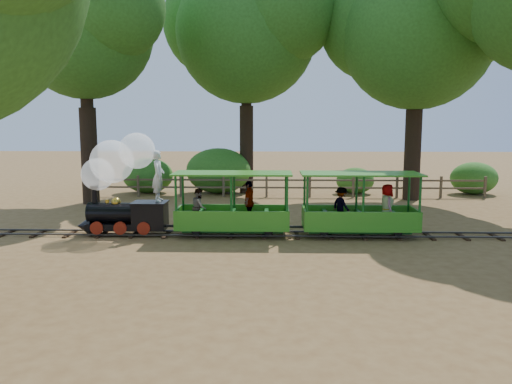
{
  "coord_description": "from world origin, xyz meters",
  "views": [
    {
      "loc": [
        -0.8,
        -14.9,
        3.44
      ],
      "look_at": [
        -1.27,
        0.5,
        1.29
      ],
      "focal_mm": 35.0,
      "sensor_mm": 36.0,
      "label": 1
    }
  ],
  "objects_px": {
    "carriage_front": "(231,210)",
    "fence": "(288,185)",
    "locomotive": "(120,177)",
    "carriage_rear": "(361,211)"
  },
  "relations": [
    {
      "from": "carriage_front",
      "to": "locomotive",
      "type": "bearing_deg",
      "value": 178.4
    },
    {
      "from": "locomotive",
      "to": "carriage_front",
      "type": "bearing_deg",
      "value": -1.6
    },
    {
      "from": "fence",
      "to": "locomotive",
      "type": "bearing_deg",
      "value": -124.3
    },
    {
      "from": "fence",
      "to": "carriage_rear",
      "type": "bearing_deg",
      "value": -76.55
    },
    {
      "from": "carriage_front",
      "to": "fence",
      "type": "bearing_deg",
      "value": 75.94
    },
    {
      "from": "locomotive",
      "to": "carriage_rear",
      "type": "bearing_deg",
      "value": -0.59
    },
    {
      "from": "carriage_rear",
      "to": "fence",
      "type": "distance_m",
      "value": 8.22
    },
    {
      "from": "fence",
      "to": "carriage_front",
      "type": "bearing_deg",
      "value": -104.06
    },
    {
      "from": "carriage_front",
      "to": "carriage_rear",
      "type": "relative_size",
      "value": 1.0
    },
    {
      "from": "locomotive",
      "to": "fence",
      "type": "xyz_separation_m",
      "value": [
        5.4,
        7.92,
        -1.21
      ]
    }
  ]
}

